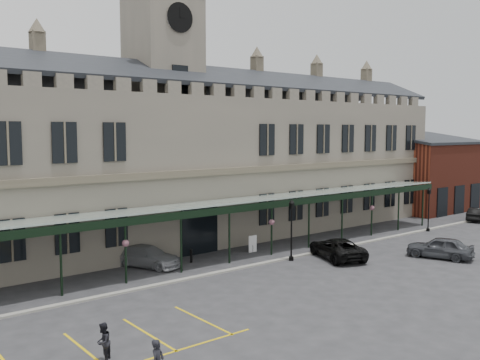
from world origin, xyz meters
TOP-DOWN VIEW (x-y plane):
  - ground at (0.00, 0.00)m, footprint 140.00×140.00m
  - station_building at (0.00, 15.91)m, footprint 60.00×10.36m
  - clock_tower at (0.00, 16.00)m, footprint 5.60×5.60m
  - canopy at (0.00, 7.46)m, footprint 50.00×4.10m
  - brick_annex at (34.00, 12.97)m, footprint 12.40×8.36m
  - kerb at (0.00, 5.50)m, footprint 60.00×0.40m
  - parking_markings at (-14.00, -1.50)m, footprint 16.00×6.00m
  - tree_behind_mid at (8.00, 25.00)m, footprint 6.00×6.00m
  - tree_behind_right at (24.00, 25.00)m, footprint 6.00×6.00m
  - lamp_post_mid at (3.94, 5.01)m, footprint 0.42×0.42m
  - lamp_post_right at (21.79, 5.18)m, footprint 0.39×0.39m
  - traffic_cone at (13.72, 1.22)m, footprint 0.41×0.41m
  - sign_board at (3.50, 8.81)m, footprint 0.75×0.08m
  - bollard_left at (-2.00, 9.06)m, footprint 0.17×0.17m
  - bollard_right at (4.05, 9.84)m, footprint 0.15×0.15m
  - car_taxi at (-5.00, 10.00)m, footprint 4.00×5.37m
  - car_van at (7.00, 3.39)m, footprint 4.30×5.97m
  - car_right_a at (13.00, -1.27)m, footprint 3.38×5.05m
  - car_right_b at (31.00, 5.25)m, footprint 4.38×2.58m
  - person_b at (-13.82, -2.38)m, footprint 0.98×0.97m

SIDE VIEW (x-z plane):
  - ground at x=0.00m, z-range 0.00..0.00m
  - parking_markings at x=-14.00m, z-range -0.01..0.01m
  - kerb at x=0.00m, z-range 0.00..0.12m
  - traffic_cone at x=13.72m, z-range -0.01..0.65m
  - bollard_right at x=4.05m, z-range 0.00..0.83m
  - bollard_left at x=-2.00m, z-range 0.00..0.97m
  - sign_board at x=3.50m, z-range -0.02..1.27m
  - car_right_b at x=31.00m, z-range 0.00..1.36m
  - car_taxi at x=-5.00m, z-range 0.00..1.45m
  - car_van at x=7.00m, z-range 0.00..1.51m
  - person_b at x=-13.82m, z-range 0.00..1.59m
  - car_right_a at x=13.00m, z-range 0.00..1.60m
  - canopy at x=0.00m, z-range 0.25..4.55m
  - lamp_post_right at x=21.79m, z-range 0.38..4.51m
  - lamp_post_mid at x=3.94m, z-range 0.42..4.89m
  - brick_annex at x=34.00m, z-range -0.46..8.77m
  - station_building at x=0.00m, z-range -2.18..15.12m
  - tree_behind_mid at x=8.00m, z-range 4.81..20.81m
  - tree_behind_right at x=24.00m, z-range 4.81..20.81m
  - clock_tower at x=0.00m, z-range 0.71..25.51m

